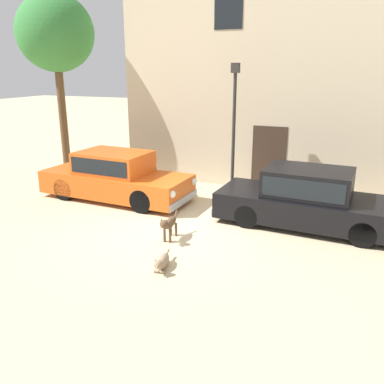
# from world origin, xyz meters

# --- Properties ---
(ground_plane) EXTENTS (80.00, 80.00, 0.00)m
(ground_plane) POSITION_xyz_m (0.00, 0.00, 0.00)
(ground_plane) COLOR #CCB78E
(parked_sedan_nearest) EXTENTS (4.78, 1.93, 1.46)m
(parked_sedan_nearest) POSITION_xyz_m (-2.69, 1.39, 0.72)
(parked_sedan_nearest) COLOR #D15619
(parked_sedan_nearest) RESTS_ON ground_plane
(parked_sedan_second) EXTENTS (4.73, 1.98, 1.48)m
(parked_sedan_second) POSITION_xyz_m (3.01, 1.33, 0.73)
(parked_sedan_second) COLOR black
(parked_sedan_second) RESTS_ON ground_plane
(apartment_block) EXTENTS (14.83, 5.11, 8.22)m
(apartment_block) POSITION_xyz_m (3.64, 6.62, 4.11)
(apartment_block) COLOR beige
(apartment_block) RESTS_ON ground_plane
(stray_dog_spotted) EXTENTS (0.33, 0.94, 0.35)m
(stray_dog_spotted) POSITION_xyz_m (0.65, -2.15, 0.15)
(stray_dog_spotted) COLOR #997F60
(stray_dog_spotted) RESTS_ON ground_plane
(stray_dog_tan) EXTENTS (0.25, 1.02, 0.64)m
(stray_dog_tan) POSITION_xyz_m (0.18, -0.85, 0.40)
(stray_dog_tan) COLOR brown
(stray_dog_tan) RESTS_ON ground_plane
(street_lamp) EXTENTS (0.22, 0.22, 4.00)m
(street_lamp) POSITION_xyz_m (0.56, 2.91, 2.55)
(street_lamp) COLOR #2D2B28
(street_lamp) RESTS_ON ground_plane
(acacia_tree_left) EXTENTS (2.79, 2.51, 6.36)m
(acacia_tree_left) POSITION_xyz_m (-6.17, 3.41, 4.98)
(acacia_tree_left) COLOR brown
(acacia_tree_left) RESTS_ON ground_plane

